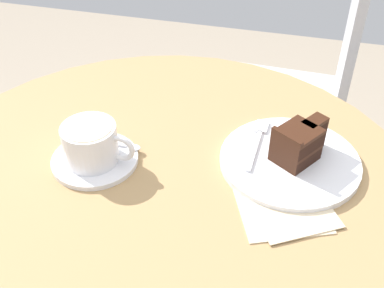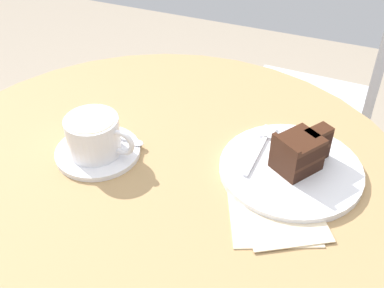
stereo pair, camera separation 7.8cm
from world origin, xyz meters
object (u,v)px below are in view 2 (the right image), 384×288
Objects in this scene: teaspoon at (122,139)px; cake_plate at (291,169)px; coffee_cup at (94,135)px; cake_slice at (300,152)px; napkin at (277,215)px; cafe_chair at (338,94)px; saucer at (98,152)px; fork at (262,144)px.

cake_plate is (0.29, 0.04, -0.01)m from teaspoon.
cake_slice is (0.33, 0.09, -0.00)m from coffee_cup.
coffee_cup is 0.06m from teaspoon.
cafe_chair is (0.02, 0.76, -0.23)m from napkin.
cafe_chair is at bearing 66.92° from teaspoon.
cafe_chair is at bearing 65.10° from saucer.
cafe_chair is (0.34, 0.73, -0.28)m from coffee_cup.
cafe_chair is (0.08, 0.61, -0.25)m from fork.
fork is 0.15m from napkin.
cafe_chair reaches higher than coffee_cup.
cake_plate is at bearing -150.43° from cake_slice.
fork is 0.16× the size of cafe_chair.
cafe_chair is (0.34, 0.73, -0.24)m from saucer.
napkin is at bearing -11.45° from teaspoon.
cake_plate is 0.04m from cake_slice.
teaspoon reaches higher than cake_plate.
napkin is (0.00, -0.10, -0.00)m from cake_plate.
coffee_cup is at bearing -84.62° from saucer.
fork reaches higher than teaspoon.
coffee_cup is at bearing 175.83° from napkin.
cafe_chair is at bearing 88.99° from cake_slice.
cake_slice is 0.73× the size of fork.
fork reaches higher than napkin.
napkin is at bearing -87.81° from cake_plate.
teaspoon is at bearing 167.21° from napkin.
teaspoon is at bearing 57.44° from saucer.
saucer is 1.01× the size of fork.
cafe_chair reaches higher than saucer.
cake_plate is at bearing -120.03° from fork.
saucer is at bearing -121.21° from teaspoon.
teaspoon is at bearing 109.38° from fork.
coffee_cup is at bearing -22.97° from cafe_chair.
teaspoon is 1.07× the size of cake_slice.
cake_plate is 0.69m from cafe_chair.
teaspoon is at bearing -171.95° from cake_slice.
saucer is at bearing 115.56° from fork.
teaspoon is (0.03, 0.04, 0.01)m from saucer.
saucer is 0.81× the size of napkin.
teaspoon is 0.13× the size of cafe_chair.
saucer is at bearing 175.15° from napkin.
cafe_chair is at bearing -5.60° from fork.
teaspoon is at bearing -22.63° from cafe_chair.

